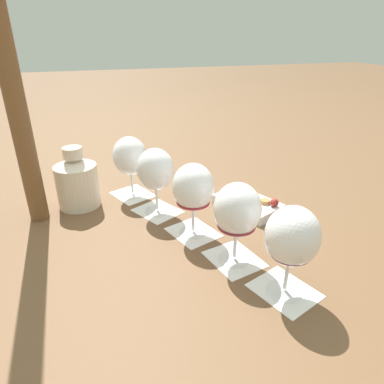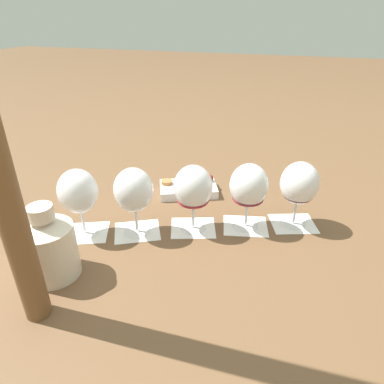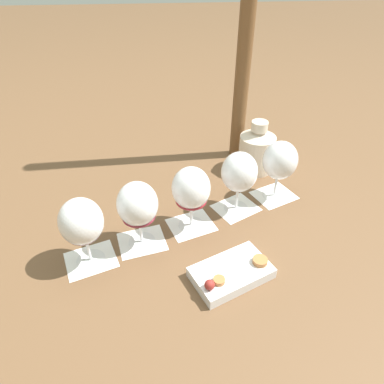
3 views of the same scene
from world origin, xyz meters
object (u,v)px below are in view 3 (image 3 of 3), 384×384
Objects in this scene: wine_glass_3 at (138,206)px; snack_dish at (231,273)px; wine_glass_4 at (82,224)px; ceramic_vase at (257,149)px; wine_glass_2 at (191,191)px; wine_glass_1 at (239,174)px; wine_glass_0 at (280,163)px.

snack_dish is (-0.21, 0.13, -0.10)m from wine_glass_3.
wine_glass_4 is 0.61m from ceramic_vase.
wine_glass_2 is 0.22m from snack_dish.
wine_glass_1 is at bearing 62.52° from ceramic_vase.
snack_dish is at bearing 57.21° from wine_glass_0.
wine_glass_3 is 0.88× the size of snack_dish.
wine_glass_2 is at bearing 23.06° from wine_glass_0.
ceramic_vase is at bearing -117.48° from wine_glass_1.
wine_glass_0 and wine_glass_2 have the same top height.
wine_glass_1 is at bearing -104.15° from snack_dish.
wine_glass_0 is 0.14m from wine_glass_1.
ceramic_vase is (-0.24, -0.27, -0.04)m from wine_glass_2.
wine_glass_2 is 1.04× the size of ceramic_vase.
wine_glass_4 reaches higher than snack_dish.
wine_glass_0 is at bearing -158.02° from wine_glass_4.
wine_glass_1 is 1.00× the size of wine_glass_3.
wine_glass_2 is (0.14, 0.06, 0.00)m from wine_glass_1.
wine_glass_0 is at bearing -159.47° from wine_glass_1.
wine_glass_0 is 1.00× the size of wine_glass_4.
wine_glass_1 is 1.00× the size of wine_glass_2.
wine_glass_2 is at bearing 25.34° from wine_glass_1.
wine_glass_1 is 0.15m from wine_glass_2.
wine_glass_2 reaches higher than ceramic_vase.
ceramic_vase is (-0.10, -0.20, -0.04)m from wine_glass_1.
wine_glass_1 is 0.42m from wine_glass_4.
wine_glass_4 reaches higher than ceramic_vase.
wine_glass_4 is (0.12, 0.05, -0.00)m from wine_glass_3.
wine_glass_4 is (0.25, 0.10, -0.00)m from wine_glass_2.
wine_glass_3 is 0.49m from ceramic_vase.
wine_glass_1 reaches higher than snack_dish.
snack_dish is at bearing 69.56° from ceramic_vase.
ceramic_vase is (-0.49, -0.36, -0.04)m from wine_glass_4.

